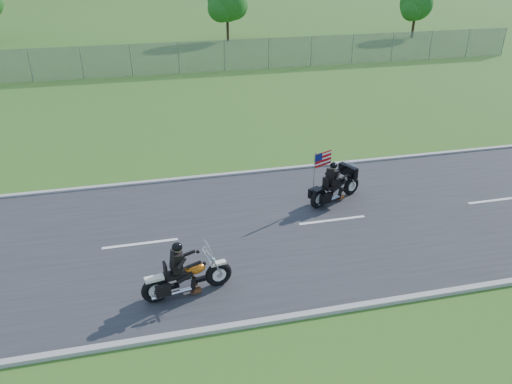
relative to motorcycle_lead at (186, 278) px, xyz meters
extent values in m
plane|color=#2C5219|center=(0.89, 2.55, -0.51)|extent=(420.00, 420.00, 0.00)
cube|color=#28282B|center=(0.89, 2.55, -0.49)|extent=(120.00, 8.00, 0.04)
cube|color=#9E9B93|center=(0.89, 6.60, -0.46)|extent=(120.00, 0.18, 0.12)
cube|color=#9E9B93|center=(0.89, -1.50, -0.46)|extent=(120.00, 0.18, 0.12)
cube|color=gray|center=(-4.11, 22.55, 0.49)|extent=(60.00, 0.03, 2.00)
cylinder|color=#382316|center=(6.89, 32.55, 0.75)|extent=(0.22, 0.22, 2.52)
sphere|color=#134916|center=(6.89, 32.55, 2.64)|extent=(3.20, 3.20, 3.20)
sphere|color=#134916|center=(7.53, 33.03, 2.28)|extent=(2.40, 2.40, 2.40)
sphere|color=#134916|center=(6.33, 32.15, 2.19)|extent=(2.24, 2.24, 2.24)
cylinder|color=#382316|center=(22.89, 30.55, 0.61)|extent=(0.22, 0.22, 2.24)
sphere|color=#134916|center=(22.89, 30.55, 2.29)|extent=(2.80, 2.80, 2.80)
sphere|color=#134916|center=(23.45, 30.97, 1.97)|extent=(2.10, 2.10, 2.10)
sphere|color=#134916|center=(22.40, 30.20, 1.89)|extent=(1.96, 1.96, 1.96)
torus|color=black|center=(0.85, 0.15, -0.14)|extent=(0.74, 0.30, 0.72)
torus|color=black|center=(-0.77, -0.14, -0.14)|extent=(0.74, 0.30, 0.72)
ellipsoid|color=#BC580D|center=(0.25, 0.04, 0.21)|extent=(0.59, 0.40, 0.27)
cube|color=black|center=(-0.25, -0.04, 0.17)|extent=(0.58, 0.38, 0.12)
cube|color=black|center=(-0.20, -0.04, 0.55)|extent=(0.30, 0.42, 0.53)
sphere|color=black|center=(-0.15, -0.03, 0.97)|extent=(0.30, 0.30, 0.26)
cube|color=silver|center=(0.63, 0.11, 0.68)|extent=(0.12, 0.44, 0.39)
torus|color=black|center=(6.17, 4.13, -0.15)|extent=(0.69, 0.43, 0.68)
torus|color=black|center=(4.75, 3.49, -0.15)|extent=(0.69, 0.43, 0.68)
ellipsoid|color=black|center=(5.64, 3.89, 0.18)|extent=(0.59, 0.48, 0.26)
cube|color=black|center=(5.21, 3.70, 0.14)|extent=(0.57, 0.46, 0.11)
cube|color=black|center=(5.25, 3.72, 0.50)|extent=(0.35, 0.43, 0.50)
sphere|color=black|center=(5.29, 3.73, 0.89)|extent=(0.33, 0.33, 0.25)
cube|color=black|center=(5.96, 4.04, 0.50)|extent=(0.49, 0.75, 0.37)
cube|color=#B70C11|center=(4.92, 3.77, 1.14)|extent=(0.68, 0.32, 0.48)
camera|label=1|loc=(-0.56, -10.22, 7.70)|focal=35.00mm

